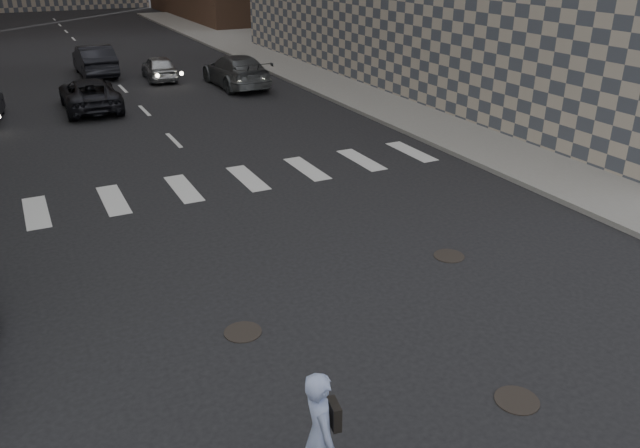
# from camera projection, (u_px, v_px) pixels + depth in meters

# --- Properties ---
(ground) EXTENTS (160.00, 160.00, 0.00)m
(ground) POSITION_uv_depth(u_px,v_px,m) (370.00, 338.00, 11.32)
(ground) COLOR black
(ground) RESTS_ON ground
(sidewalk_right) EXTENTS (13.00, 80.00, 0.15)m
(sidewalk_right) POSITION_uv_depth(u_px,v_px,m) (412.00, 76.00, 33.52)
(sidewalk_right) COLOR gray
(sidewalk_right) RESTS_ON ground
(manhole_a) EXTENTS (0.70, 0.70, 0.02)m
(manhole_a) POSITION_uv_depth(u_px,v_px,m) (517.00, 400.00, 9.77)
(manhole_a) COLOR black
(manhole_a) RESTS_ON ground
(manhole_b) EXTENTS (0.70, 0.70, 0.02)m
(manhole_b) POSITION_uv_depth(u_px,v_px,m) (243.00, 332.00, 11.49)
(manhole_b) COLOR black
(manhole_b) RESTS_ON ground
(manhole_c) EXTENTS (0.70, 0.70, 0.02)m
(manhole_c) POSITION_uv_depth(u_px,v_px,m) (449.00, 256.00, 14.29)
(manhole_c) COLOR black
(manhole_c) RESTS_ON ground
(skateboarder) EXTENTS (0.55, 1.00, 1.93)m
(skateboarder) POSITION_uv_depth(u_px,v_px,m) (321.00, 435.00, 7.68)
(skateboarder) COLOR brown
(skateboarder) RESTS_ON ground
(traffic_car_b) EXTENTS (2.24, 5.40, 1.56)m
(traffic_car_b) POSITION_uv_depth(u_px,v_px,m) (236.00, 71.00, 31.10)
(traffic_car_b) COLOR #505357
(traffic_car_b) RESTS_ON ground
(traffic_car_c) EXTENTS (2.31, 4.87, 1.34)m
(traffic_car_c) POSITION_uv_depth(u_px,v_px,m) (90.00, 94.00, 26.72)
(traffic_car_c) COLOR black
(traffic_car_c) RESTS_ON ground
(traffic_car_d) EXTENTS (1.76, 3.85, 1.28)m
(traffic_car_d) POSITION_uv_depth(u_px,v_px,m) (159.00, 68.00, 32.71)
(traffic_car_d) COLOR #A0A2A6
(traffic_car_d) RESTS_ON ground
(traffic_car_e) EXTENTS (1.81, 4.98, 1.63)m
(traffic_car_e) POSITION_uv_depth(u_px,v_px,m) (95.00, 60.00, 33.73)
(traffic_car_e) COLOR black
(traffic_car_e) RESTS_ON ground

